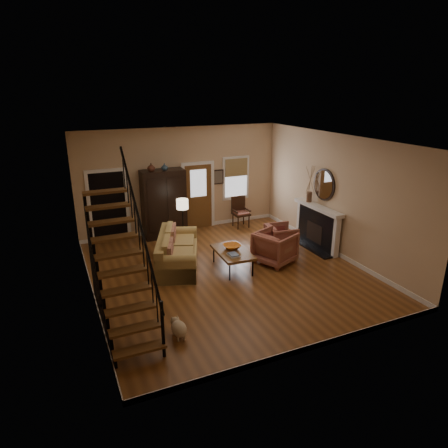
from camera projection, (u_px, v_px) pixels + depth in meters
name	position (u px, v px, depth m)	size (l,w,h in m)	color
room	(187.00, 200.00, 10.98)	(7.00, 7.33, 3.30)	brown
staircase	(119.00, 249.00, 7.40)	(0.94, 2.80, 3.20)	brown
fireplace	(318.00, 223.00, 11.50)	(0.33, 1.95, 2.30)	black
armoire	(164.00, 204.00, 12.22)	(1.30, 0.60, 2.10)	black
vase_a	(151.00, 167.00, 11.62)	(0.24, 0.24, 0.25)	#4C2619
vase_b	(164.00, 167.00, 11.78)	(0.20, 0.20, 0.21)	#334C60
sofa	(178.00, 251.00, 10.33)	(0.97, 2.24, 0.83)	tan
coffee_table	(232.00, 260.00, 10.21)	(0.76, 1.31, 0.50)	brown
bowl	(232.00, 247.00, 10.26)	(0.45, 0.45, 0.11)	orange
books	(233.00, 255.00, 9.81)	(0.24, 0.33, 0.06)	beige
armchair_left	(275.00, 247.00, 10.54)	(0.92, 0.95, 0.86)	maroon
armchair_right	(281.00, 237.00, 11.43)	(0.78, 0.80, 0.73)	maroon
floor_lamp	(183.00, 224.00, 11.39)	(0.34, 0.34, 1.47)	black
side_chair	(241.00, 212.00, 13.20)	(0.54, 0.54, 1.02)	#331D10
dog	(179.00, 330.00, 7.42)	(0.28, 0.47, 0.34)	beige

